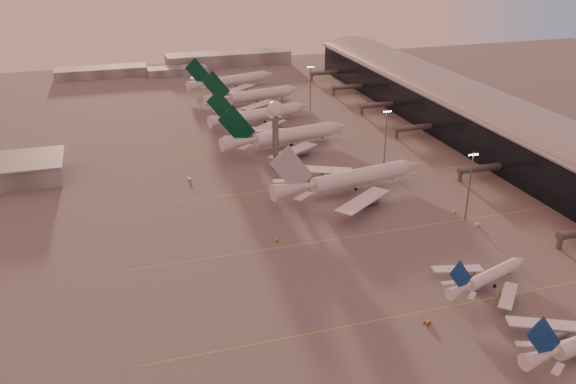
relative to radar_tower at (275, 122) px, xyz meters
name	(u,v)px	position (x,y,z in m)	size (l,w,h in m)	color
ground	(392,344)	(-5.00, -120.00, -20.95)	(700.00, 700.00, 0.00)	#585555
taxiway_markings	(399,228)	(25.00, -64.00, -20.94)	(180.00, 185.25, 0.02)	gold
terminal	(504,130)	(102.88, -9.91, -10.43)	(57.00, 362.00, 23.04)	black
radar_tower	(275,122)	(0.00, 0.00, 0.00)	(6.40, 6.40, 31.10)	#5C5F64
mast_b	(470,183)	(50.00, -65.00, -7.21)	(3.60, 0.56, 25.00)	#5C5F64
mast_c	(386,136)	(45.00, -10.00, -7.21)	(3.60, 0.56, 25.00)	#5C5F64
mast_d	(310,86)	(43.00, 80.00, -7.21)	(3.60, 0.56, 25.00)	#5C5F64
distant_horizon	(192,63)	(-2.38, 205.14, -17.06)	(165.00, 37.50, 9.00)	slate
narrowbody_mid	(488,279)	(32.17, -104.54, -18.24)	(33.00, 25.89, 13.38)	silver
widebody_white	(351,183)	(20.77, -31.21, -16.88)	(66.27, 52.65, 23.49)	silver
greentail_a	(287,139)	(12.63, 25.05, -16.77)	(64.56, 51.68, 23.65)	silver
greentail_b	(261,117)	(10.49, 63.35, -17.14)	(57.67, 45.90, 21.55)	silver
greentail_c	(254,98)	(16.49, 100.51, -17.03)	(60.30, 48.21, 22.17)	silver
greentail_d	(233,83)	(12.40, 138.62, -16.94)	(60.05, 47.69, 22.67)	silver
gsv_tug_mid	(427,322)	(7.24, -115.23, -20.48)	(3.36, 3.72, 0.91)	orange
gsv_truck_b	(478,223)	(51.49, -70.74, -19.79)	(5.98, 3.38, 2.28)	silver
gsv_truck_c	(277,238)	(-17.11, -60.59, -19.81)	(5.64, 4.84, 2.23)	orange
gsv_catering_b	(455,208)	(49.14, -59.17, -18.84)	(5.59, 3.65, 4.23)	silver
gsv_truck_d	(189,178)	(-36.59, -0.97, -19.74)	(3.72, 6.22, 2.37)	silver
gsv_tug_hangar	(336,130)	(43.58, 42.02, -20.48)	(3.37, 2.27, 0.90)	slate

